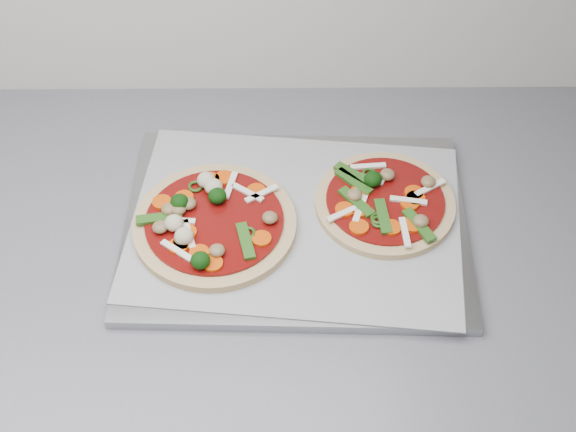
{
  "coord_description": "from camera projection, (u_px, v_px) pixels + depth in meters",
  "views": [
    {
      "loc": [
        -0.36,
        0.63,
        1.69
      ],
      "look_at": [
        -0.35,
        1.31,
        0.93
      ],
      "focal_mm": 50.0,
      "sensor_mm": 36.0,
      "label": 1
    }
  ],
  "objects": [
    {
      "name": "pizza_left",
      "position": [
        211.0,
        222.0,
        1.02
      ],
      "size": [
        0.26,
        0.26,
        0.04
      ],
      "rotation": [
        0.0,
        0.0,
        -0.32
      ],
      "color": "tan",
      "rests_on": "parchment"
    },
    {
      "name": "countertop",
      "position": [
        555.0,
        245.0,
        1.05
      ],
      "size": [
        3.6,
        0.6,
        0.04
      ],
      "primitive_type": "cube",
      "color": "slate",
      "rests_on": "base_cabinet"
    },
    {
      "name": "pizza_right",
      "position": [
        384.0,
        202.0,
        1.04
      ],
      "size": [
        0.23,
        0.23,
        0.03
      ],
      "rotation": [
        0.0,
        0.0,
        -0.34
      ],
      "color": "tan",
      "rests_on": "parchment"
    },
    {
      "name": "baking_tray",
      "position": [
        296.0,
        225.0,
        1.04
      ],
      "size": [
        0.45,
        0.34,
        0.01
      ],
      "primitive_type": "cube",
      "rotation": [
        0.0,
        0.0,
        -0.03
      ],
      "color": "#999A9F",
      "rests_on": "countertop"
    },
    {
      "name": "parchment",
      "position": [
        296.0,
        220.0,
        1.03
      ],
      "size": [
        0.45,
        0.35,
        0.0
      ],
      "primitive_type": "cube",
      "rotation": [
        0.0,
        0.0,
        -0.11
      ],
      "color": "#9C9CA1",
      "rests_on": "baking_tray"
    },
    {
      "name": "base_cabinet",
      "position": [
        490.0,
        410.0,
        1.39
      ],
      "size": [
        3.6,
        0.6,
        0.86
      ],
      "primitive_type": "cube",
      "color": "beige",
      "rests_on": "ground"
    }
  ]
}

